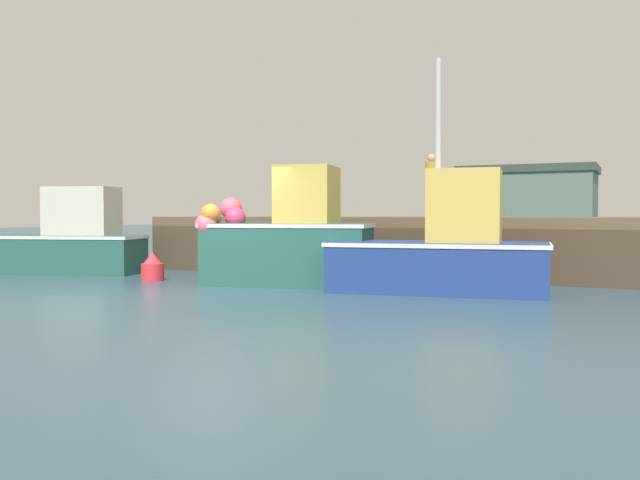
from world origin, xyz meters
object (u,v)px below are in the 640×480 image
at_px(fishing_boat_near_left, 70,242).
at_px(dockworker, 431,185).
at_px(fishing_boat_mid, 444,251).
at_px(mooring_buoy_foreground, 153,268).
at_px(fishing_boat_near_right, 287,239).
at_px(rowboat, 452,280).

height_order(fishing_boat_near_left, dockworker, dockworker).
relative_size(fishing_boat_mid, mooring_buoy_foreground, 6.92).
distance_m(fishing_boat_mid, dockworker, 5.91).
xyz_separation_m(fishing_boat_mid, mooring_buoy_foreground, (-6.74, -0.46, -0.52)).
relative_size(fishing_boat_near_right, rowboat, 2.46).
bearing_deg(fishing_boat_near_right, mooring_buoy_foreground, -171.71).
bearing_deg(fishing_boat_near_right, fishing_boat_near_left, 178.25).
distance_m(fishing_boat_near_right, rowboat, 3.62).
xyz_separation_m(fishing_boat_near_right, rowboat, (3.33, 1.13, -0.85)).
xyz_separation_m(fishing_boat_near_right, fishing_boat_mid, (3.46, -0.02, -0.17)).
bearing_deg(fishing_boat_mid, mooring_buoy_foreground, -176.10).
height_order(rowboat, dockworker, dockworker).
height_order(fishing_boat_near_left, fishing_boat_mid, fishing_boat_mid).
bearing_deg(rowboat, dockworker, 111.56).
bearing_deg(rowboat, mooring_buoy_foreground, -166.37).
height_order(dockworker, mooring_buoy_foreground, dockworker).
height_order(fishing_boat_mid, rowboat, fishing_boat_mid).
relative_size(fishing_boat_near_left, mooring_buoy_foreground, 6.53).
bearing_deg(fishing_boat_near_right, dockworker, 73.02).
height_order(rowboat, mooring_buoy_foreground, mooring_buoy_foreground).
xyz_separation_m(fishing_boat_mid, rowboat, (-0.13, 1.14, -0.67)).
height_order(fishing_boat_near_left, rowboat, fishing_boat_near_left).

